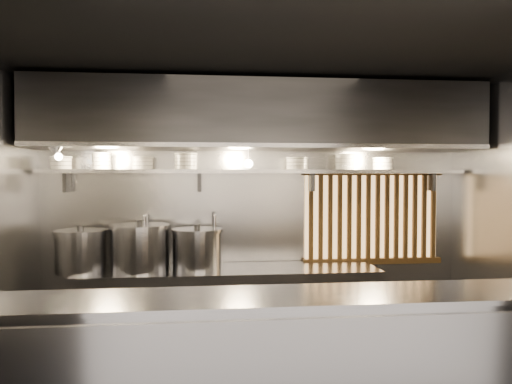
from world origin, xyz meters
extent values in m
plane|color=black|center=(0.00, 0.00, 2.80)|extent=(4.50, 4.50, 0.00)
plane|color=gray|center=(0.00, 1.50, 1.40)|extent=(4.50, 0.00, 4.50)
cube|color=#9F9FA5|center=(0.00, -0.95, 1.11)|extent=(4.50, 0.56, 0.03)
cube|color=#9F9FA5|center=(-0.30, 1.13, 0.45)|extent=(3.00, 0.70, 0.90)
cube|color=#9F9FA5|center=(0.00, 1.32, 1.88)|extent=(4.40, 0.34, 0.04)
cube|color=#2D2D30|center=(0.00, 1.10, 2.42)|extent=(4.40, 0.80, 0.65)
cube|color=#9F9FA5|center=(0.00, 0.70, 2.12)|extent=(4.40, 0.03, 0.04)
cube|color=#F1B76C|center=(1.30, 1.48, 1.38)|extent=(1.50, 0.02, 0.92)
cube|color=brown|center=(1.30, 1.43, 1.87)|extent=(1.56, 0.06, 0.06)
cube|color=brown|center=(1.30, 1.43, 0.89)|extent=(1.56, 0.06, 0.06)
cube|color=brown|center=(0.60, 1.43, 1.38)|extent=(0.04, 0.04, 0.92)
cube|color=brown|center=(0.71, 1.43, 1.38)|extent=(0.04, 0.04, 0.92)
cube|color=brown|center=(0.82, 1.43, 1.38)|extent=(0.04, 0.04, 0.92)
cube|color=brown|center=(0.93, 1.43, 1.38)|extent=(0.04, 0.04, 0.92)
cube|color=brown|center=(1.03, 1.43, 1.38)|extent=(0.04, 0.04, 0.92)
cube|color=brown|center=(1.14, 1.43, 1.38)|extent=(0.04, 0.04, 0.92)
cube|color=brown|center=(1.25, 1.43, 1.38)|extent=(0.04, 0.04, 0.92)
cube|color=brown|center=(1.35, 1.43, 1.38)|extent=(0.04, 0.04, 0.92)
cube|color=brown|center=(1.46, 1.43, 1.38)|extent=(0.04, 0.04, 0.92)
cube|color=brown|center=(1.57, 1.43, 1.38)|extent=(0.04, 0.04, 0.92)
cube|color=brown|center=(1.68, 1.43, 1.38)|extent=(0.04, 0.04, 0.92)
cube|color=brown|center=(1.78, 1.43, 1.38)|extent=(0.04, 0.04, 0.92)
cube|color=brown|center=(1.89, 1.43, 1.38)|extent=(0.04, 0.04, 0.92)
cube|color=brown|center=(2.00, 1.43, 1.38)|extent=(0.04, 0.04, 0.92)
cylinder|color=silver|center=(-1.15, 1.45, 1.19)|extent=(0.03, 0.03, 0.48)
sphere|color=silver|center=(-1.15, 1.45, 1.43)|extent=(0.04, 0.04, 0.04)
cylinder|color=silver|center=(-1.15, 1.32, 1.43)|extent=(0.03, 0.26, 0.03)
sphere|color=silver|center=(-1.15, 1.19, 1.43)|extent=(0.04, 0.04, 0.04)
cylinder|color=silver|center=(-1.15, 1.19, 1.36)|extent=(0.03, 0.03, 0.14)
cylinder|color=silver|center=(-0.45, 1.45, 1.19)|extent=(0.03, 0.03, 0.48)
sphere|color=silver|center=(-0.45, 1.45, 1.43)|extent=(0.04, 0.04, 0.04)
cylinder|color=silver|center=(-0.45, 1.32, 1.43)|extent=(0.03, 0.26, 0.03)
sphere|color=silver|center=(-0.45, 1.19, 1.43)|extent=(0.04, 0.04, 0.04)
cylinder|color=silver|center=(-0.45, 1.19, 1.36)|extent=(0.03, 0.03, 0.14)
cone|color=#9F9FA5|center=(-1.90, 0.85, 2.07)|extent=(0.25, 0.27, 0.20)
sphere|color=#FFE0B2|center=(-1.87, 0.83, 2.01)|extent=(0.07, 0.07, 0.07)
cylinder|color=#2D2D30|center=(-1.90, 0.95, 2.15)|extent=(0.02, 0.22, 0.02)
cylinder|color=#2D2D30|center=(-0.10, 1.20, 2.04)|extent=(0.01, 0.01, 0.12)
sphere|color=#FFE0B2|center=(-0.10, 1.20, 1.96)|extent=(0.09, 0.09, 0.09)
cylinder|color=#9F9FA5|center=(-1.75, 1.11, 1.09)|extent=(0.51, 0.51, 0.38)
cylinder|color=#9F9FA5|center=(-1.75, 1.11, 1.30)|extent=(0.54, 0.54, 0.03)
cylinder|color=#2D2D30|center=(-1.75, 1.11, 1.33)|extent=(0.06, 0.06, 0.04)
cylinder|color=#9F9FA5|center=(-1.19, 1.12, 1.11)|extent=(0.56, 0.56, 0.43)
cylinder|color=#9F9FA5|center=(-1.19, 1.12, 1.34)|extent=(0.59, 0.59, 0.03)
cylinder|color=#2D2D30|center=(-1.19, 1.12, 1.38)|extent=(0.06, 0.06, 0.04)
cylinder|color=#9F9FA5|center=(-0.63, 1.16, 1.09)|extent=(0.52, 0.52, 0.37)
cylinder|color=#9F9FA5|center=(-0.63, 1.16, 1.29)|extent=(0.55, 0.55, 0.03)
cylinder|color=#2D2D30|center=(-0.63, 1.16, 1.32)|extent=(0.06, 0.06, 0.04)
cylinder|color=white|center=(-1.98, 1.32, 1.92)|extent=(0.21, 0.21, 0.03)
cylinder|color=white|center=(-1.98, 1.32, 1.96)|extent=(0.21, 0.21, 0.03)
cylinder|color=white|center=(-1.98, 1.32, 2.00)|extent=(0.21, 0.21, 0.03)
cylinder|color=white|center=(-1.98, 1.32, 2.02)|extent=(0.22, 0.22, 0.01)
cylinder|color=white|center=(-1.58, 1.32, 1.92)|extent=(0.18, 0.18, 0.03)
cylinder|color=white|center=(-1.58, 1.32, 1.96)|extent=(0.18, 0.18, 0.03)
cylinder|color=white|center=(-1.58, 1.32, 2.00)|extent=(0.18, 0.18, 0.03)
cylinder|color=white|center=(-1.58, 1.32, 2.03)|extent=(0.18, 0.18, 0.03)
cylinder|color=white|center=(-1.58, 1.32, 2.06)|extent=(0.20, 0.20, 0.01)
cylinder|color=white|center=(-1.18, 1.32, 1.92)|extent=(0.21, 0.21, 0.03)
cylinder|color=white|center=(-1.18, 1.32, 1.96)|extent=(0.21, 0.21, 0.03)
cylinder|color=white|center=(-1.18, 1.32, 2.00)|extent=(0.21, 0.21, 0.03)
cylinder|color=white|center=(-1.18, 1.32, 2.02)|extent=(0.23, 0.23, 0.01)
cylinder|color=white|center=(-0.74, 1.32, 1.92)|extent=(0.23, 0.23, 0.03)
cylinder|color=white|center=(-0.74, 1.32, 1.96)|extent=(0.23, 0.23, 0.03)
cylinder|color=white|center=(-0.74, 1.32, 2.00)|extent=(0.23, 0.23, 0.03)
cylinder|color=white|center=(-0.74, 1.32, 2.03)|extent=(0.23, 0.23, 0.03)
cylinder|color=white|center=(-0.74, 1.32, 2.06)|extent=(0.24, 0.24, 0.01)
cylinder|color=white|center=(0.43, 1.32, 1.92)|extent=(0.22, 0.22, 0.03)
cylinder|color=white|center=(0.43, 1.32, 1.96)|extent=(0.22, 0.22, 0.03)
cylinder|color=white|center=(0.43, 1.32, 2.00)|extent=(0.22, 0.22, 0.03)
cylinder|color=white|center=(0.43, 1.32, 2.02)|extent=(0.24, 0.24, 0.01)
cylinder|color=white|center=(0.94, 1.32, 1.92)|extent=(0.20, 0.20, 0.03)
cylinder|color=white|center=(0.94, 1.32, 1.96)|extent=(0.20, 0.20, 0.03)
cylinder|color=white|center=(0.94, 1.32, 2.00)|extent=(0.20, 0.20, 0.03)
cylinder|color=white|center=(0.94, 1.32, 2.03)|extent=(0.20, 0.20, 0.03)
cylinder|color=white|center=(0.94, 1.32, 2.06)|extent=(0.21, 0.21, 0.01)
cylinder|color=white|center=(1.36, 1.32, 1.92)|extent=(0.21, 0.21, 0.03)
cylinder|color=white|center=(1.36, 1.32, 1.96)|extent=(0.21, 0.21, 0.03)
cylinder|color=white|center=(1.36, 1.32, 2.00)|extent=(0.21, 0.21, 0.03)
cylinder|color=white|center=(1.36, 1.32, 2.02)|extent=(0.22, 0.22, 0.01)
camera|label=1|loc=(-0.59, -3.87, 1.85)|focal=35.00mm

